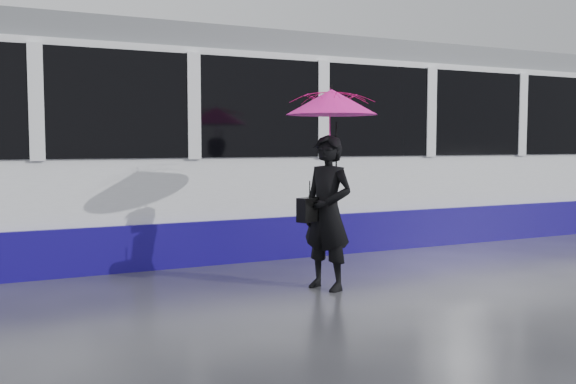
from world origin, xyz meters
TOP-DOWN VIEW (x-y plane):
  - ground at (0.00, 0.00)m, footprint 90.00×90.00m
  - rails at (0.00, 2.50)m, footprint 34.00×1.51m
  - tram at (3.03, 2.50)m, footprint 26.00×2.56m
  - woman at (1.50, -0.72)m, footprint 0.65×0.77m
  - umbrella at (1.55, -0.72)m, footprint 1.38×1.38m
  - handbag at (1.28, -0.70)m, footprint 0.35×0.25m

SIDE VIEW (x-z plane):
  - ground at x=0.00m, z-range 0.00..0.00m
  - rails at x=0.00m, z-range 0.00..0.02m
  - woman at x=1.50m, z-range 0.00..1.79m
  - handbag at x=1.28m, z-range 0.71..1.17m
  - tram at x=3.03m, z-range -0.04..3.31m
  - umbrella at x=1.55m, z-range 1.36..2.57m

